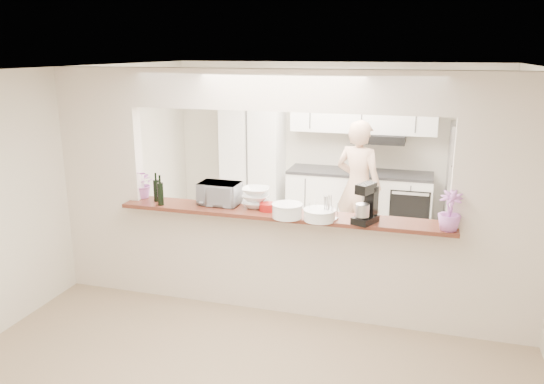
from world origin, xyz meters
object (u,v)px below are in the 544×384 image
at_px(stand_mixer, 366,205).
at_px(person, 358,187).
at_px(refrigerator, 475,186).
at_px(toaster_oven, 220,194).

relative_size(stand_mixer, person, 0.22).
height_order(refrigerator, stand_mixer, refrigerator).
xyz_separation_m(toaster_oven, stand_mixer, (1.56, -0.19, 0.06)).
bearing_deg(person, stand_mixer, 119.63).
height_order(toaster_oven, person, person).
xyz_separation_m(refrigerator, person, (-1.52, -0.70, 0.04)).
relative_size(toaster_oven, person, 0.24).
xyz_separation_m(toaster_oven, person, (1.23, 1.90, -0.31)).
bearing_deg(refrigerator, person, -155.25).
relative_size(refrigerator, person, 0.95).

